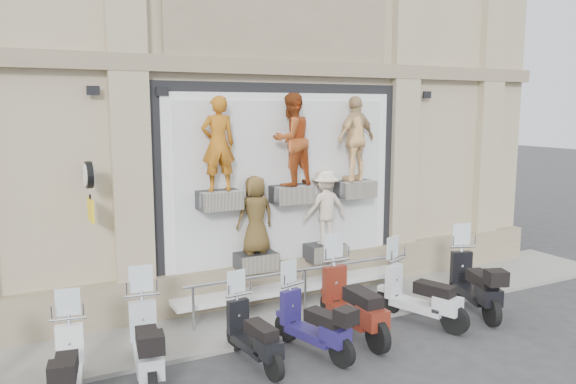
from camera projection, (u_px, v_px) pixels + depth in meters
name	position (u px, v px, depth m)	size (l,w,h in m)	color
ground	(363.00, 351.00, 9.43)	(90.00, 90.00, 0.00)	#2E2E30
sidewalk	(303.00, 310.00, 11.26)	(16.00, 2.20, 0.08)	gray
building	(213.00, 32.00, 14.67)	(14.00, 8.60, 12.00)	tan
shop_vitrine	(292.00, 185.00, 11.50)	(5.60, 0.92, 4.30)	black
guard_rail	(305.00, 291.00, 11.11)	(5.06, 0.10, 0.93)	#9EA0A5
clock_sign_bracket	(89.00, 183.00, 9.39)	(0.10, 0.80, 1.02)	black
scooter_b	(67.00, 356.00, 7.57)	(0.54, 1.84, 1.50)	white
scooter_c	(146.00, 330.00, 8.29)	(0.58, 1.99, 1.61)	#ADB5BB
scooter_d	(253.00, 322.00, 8.86)	(0.51, 1.74, 1.41)	black
scooter_e	(313.00, 311.00, 9.25)	(0.53, 1.82, 1.48)	#1E1751
scooter_f	(353.00, 289.00, 9.94)	(0.63, 2.14, 1.74)	#5E1B10
scooter_g	(421.00, 283.00, 10.51)	(0.57, 1.96, 1.59)	silver
scooter_h	(475.00, 271.00, 11.14)	(0.60, 2.05, 1.67)	black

